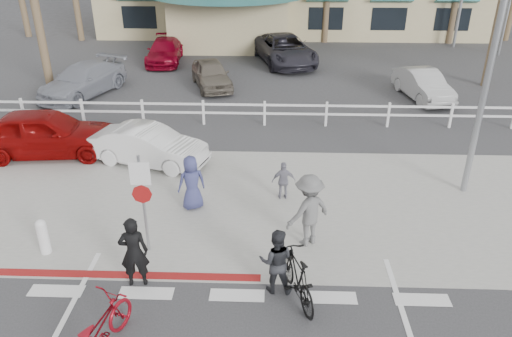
{
  "coord_description": "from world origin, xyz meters",
  "views": [
    {
      "loc": [
        0.71,
        -7.81,
        7.43
      ],
      "look_at": [
        0.3,
        3.8,
        1.5
      ],
      "focal_mm": 35.0,
      "sensor_mm": 36.0,
      "label": 1
    }
  ],
  "objects_px": {
    "car_white_sedan": "(149,146)",
    "car_red_compact": "(45,133)",
    "bike_red": "(96,331)",
    "bike_black": "(297,277)",
    "sign_post": "(143,199)"
  },
  "relations": [
    {
      "from": "bike_red",
      "to": "bike_black",
      "type": "height_order",
      "value": "bike_black"
    },
    {
      "from": "bike_red",
      "to": "bike_black",
      "type": "distance_m",
      "value": 4.13
    },
    {
      "from": "sign_post",
      "to": "bike_black",
      "type": "xyz_separation_m",
      "value": [
        3.59,
        -1.62,
        -0.88
      ]
    },
    {
      "from": "bike_black",
      "to": "car_red_compact",
      "type": "height_order",
      "value": "car_red_compact"
    },
    {
      "from": "bike_red",
      "to": "bike_black",
      "type": "bearing_deg",
      "value": -135.49
    },
    {
      "from": "car_white_sedan",
      "to": "car_red_compact",
      "type": "xyz_separation_m",
      "value": [
        -3.68,
        0.58,
        0.17
      ]
    },
    {
      "from": "car_white_sedan",
      "to": "car_red_compact",
      "type": "relative_size",
      "value": 0.82
    },
    {
      "from": "bike_black",
      "to": "car_red_compact",
      "type": "distance_m",
      "value": 10.85
    },
    {
      "from": "sign_post",
      "to": "car_white_sedan",
      "type": "height_order",
      "value": "sign_post"
    },
    {
      "from": "bike_black",
      "to": "car_white_sedan",
      "type": "bearing_deg",
      "value": -72.58
    },
    {
      "from": "sign_post",
      "to": "bike_red",
      "type": "distance_m",
      "value": 3.38
    },
    {
      "from": "bike_black",
      "to": "car_red_compact",
      "type": "relative_size",
      "value": 0.4
    },
    {
      "from": "sign_post",
      "to": "car_red_compact",
      "type": "bearing_deg",
      "value": 131.27
    },
    {
      "from": "bike_black",
      "to": "sign_post",
      "type": "bearing_deg",
      "value": -42.62
    },
    {
      "from": "sign_post",
      "to": "bike_red",
      "type": "xyz_separation_m",
      "value": [
        -0.2,
        -3.25,
        -0.92
      ]
    }
  ]
}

